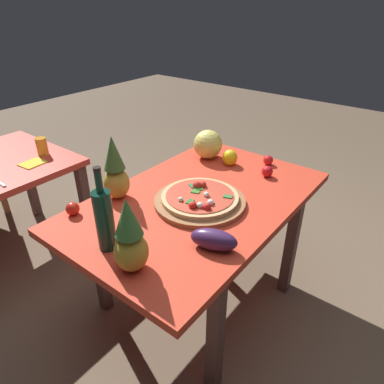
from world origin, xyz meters
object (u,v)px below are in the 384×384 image
(pizza_board, at_px, (200,201))
(pineapple_right, at_px, (115,171))
(melon, at_px, (208,144))
(bell_pepper, at_px, (230,158))
(napkin_folded, at_px, (33,163))
(eggplant, at_px, (214,240))
(pineapple_left, at_px, (130,239))
(tomato_at_corner, at_px, (267,171))
(wine_bottle, at_px, (104,219))
(display_table, at_px, (198,211))
(tomato_by_bottle, at_px, (73,209))
(tomato_near_board, at_px, (268,160))
(pizza, at_px, (200,197))
(drinking_glass_juice, at_px, (42,146))

(pizza_board, distance_m, pineapple_right, 0.45)
(melon, bearing_deg, bell_pepper, -90.88)
(pineapple_right, relative_size, napkin_folded, 2.42)
(eggplant, xyz_separation_m, napkin_folded, (-0.02, 1.37, -0.04))
(eggplant, bearing_deg, pineapple_left, 148.51)
(tomato_at_corner, bearing_deg, bell_pepper, 88.68)
(melon, distance_m, eggplant, 0.93)
(wine_bottle, xyz_separation_m, eggplant, (0.26, -0.35, -0.10))
(display_table, bearing_deg, bell_pepper, 11.60)
(pineapple_right, distance_m, tomato_at_corner, 0.86)
(pizza_board, xyz_separation_m, napkin_folded, (-0.27, 1.11, -0.01))
(eggplant, bearing_deg, tomato_by_bottle, 106.88)
(tomato_near_board, distance_m, napkin_folded, 1.48)
(tomato_near_board, bearing_deg, tomato_at_corner, -154.82)
(pizza, height_order, drinking_glass_juice, drinking_glass_juice)
(tomato_by_bottle, bearing_deg, wine_bottle, -100.25)
(eggplant, bearing_deg, tomato_near_board, 12.88)
(pineapple_right, bearing_deg, pineapple_left, -125.77)
(napkin_folded, bearing_deg, bell_pepper, -52.56)
(pineapple_left, distance_m, napkin_folded, 1.23)
(pineapple_right, distance_m, bell_pepper, 0.75)
(tomato_at_corner, bearing_deg, pizza_board, 165.09)
(wine_bottle, xyz_separation_m, tomato_near_board, (1.15, -0.15, -0.11))
(bell_pepper, height_order, tomato_at_corner, bell_pepper)
(tomato_at_corner, bearing_deg, pizza, 165.21)
(melon, bearing_deg, pineapple_left, -159.57)
(pizza, height_order, pineapple_right, pineapple_right)
(pizza, bearing_deg, tomato_by_bottle, 137.12)
(tomato_near_board, bearing_deg, display_table, 170.71)
(pizza, bearing_deg, wine_bottle, 169.51)
(display_table, xyz_separation_m, bell_pepper, (0.44, 0.09, 0.13))
(melon, relative_size, tomato_at_corner, 2.77)
(pizza_board, bearing_deg, tomato_at_corner, -14.91)
(pizza, height_order, melon, melon)
(pineapple_right, bearing_deg, eggplant, -93.54)
(melon, height_order, drinking_glass_juice, melon)
(wine_bottle, xyz_separation_m, tomato_by_bottle, (0.06, 0.33, -0.11))
(melon, relative_size, eggplant, 0.92)
(drinking_glass_juice, bearing_deg, napkin_folded, -148.45)
(pineapple_left, xyz_separation_m, melon, (1.03, 0.38, -0.05))
(tomato_by_bottle, relative_size, drinking_glass_juice, 0.57)
(wine_bottle, bearing_deg, pineapple_left, -98.34)
(pineapple_left, xyz_separation_m, napkin_folded, (0.27, 1.19, -0.14))
(eggplant, distance_m, tomato_near_board, 0.90)
(pizza, distance_m, pineapple_right, 0.45)
(bell_pepper, distance_m, napkin_folded, 1.24)
(pineapple_right, relative_size, drinking_glass_juice, 2.93)
(display_table, bearing_deg, tomato_at_corner, -20.97)
(pineapple_right, distance_m, tomato_near_board, 0.95)
(display_table, relative_size, tomato_at_corner, 21.15)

